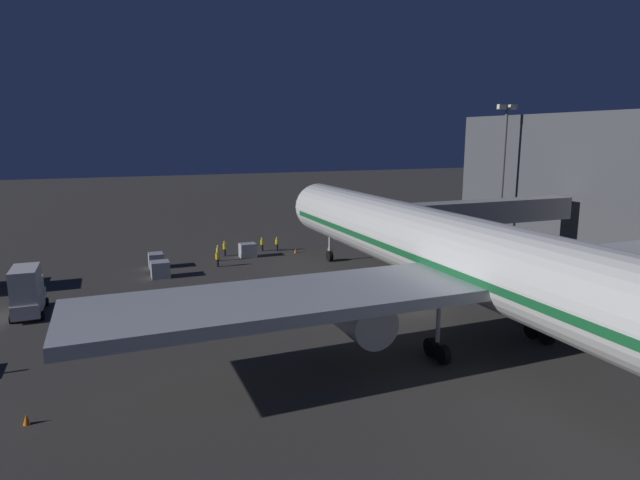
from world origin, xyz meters
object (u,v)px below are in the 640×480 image
(airliner_at_gate, at_px, (498,269))
(ground_crew_by_belt_loader, at_px, (277,243))
(ground_crew_marshaller_fwd, at_px, (225,248))
(ground_crew_under_port_wing, at_px, (262,244))
(ground_crew_near_nose_gear, at_px, (218,252))
(traffic_cone_wingtip_svc_side, at_px, (26,419))
(catering_truck, at_px, (27,291))
(baggage_container_mid_row, at_px, (248,250))
(traffic_cone_nose_starboard, at_px, (295,251))
(ground_crew_by_tug, at_px, (217,258))
(baggage_container_near_belt, at_px, (156,261))
(traffic_cone_nose_port, at_px, (329,248))
(jet_bridge, at_px, (466,213))
(baggage_container_far_row, at_px, (160,269))
(apron_floodlight_mast, at_px, (503,164))

(airliner_at_gate, relative_size, ground_crew_by_belt_loader, 39.14)
(ground_crew_marshaller_fwd, bearing_deg, ground_crew_under_port_wing, -167.71)
(ground_crew_near_nose_gear, relative_size, traffic_cone_wingtip_svc_side, 3.35)
(catering_truck, bearing_deg, baggage_container_mid_row, -147.51)
(ground_crew_by_belt_loader, distance_m, traffic_cone_nose_starboard, 2.70)
(ground_crew_near_nose_gear, bearing_deg, ground_crew_by_belt_loader, -161.28)
(ground_crew_near_nose_gear, height_order, ground_crew_by_tug, ground_crew_near_nose_gear)
(baggage_container_near_belt, xyz_separation_m, ground_crew_by_belt_loader, (-14.67, -3.30, 0.16))
(ground_crew_marshaller_fwd, xyz_separation_m, traffic_cone_wingtip_svc_side, (16.97, 33.48, -0.73))
(baggage_container_mid_row, distance_m, ground_crew_near_nose_gear, 3.69)
(airliner_at_gate, distance_m, ground_crew_marshaller_fwd, 36.66)
(ground_crew_near_nose_gear, xyz_separation_m, ground_crew_marshaller_fwd, (-1.21, -2.20, -0.01))
(ground_crew_under_port_wing, bearing_deg, ground_crew_marshaller_fwd, 12.29)
(ground_crew_by_tug, xyz_separation_m, traffic_cone_nose_port, (-14.58, -3.41, -0.72))
(jet_bridge, bearing_deg, baggage_container_near_belt, -19.88)
(baggage_container_far_row, height_order, ground_crew_by_tug, ground_crew_by_tug)
(jet_bridge, xyz_separation_m, baggage_container_near_belt, (31.53, -11.40, -4.97))
(apron_floodlight_mast, bearing_deg, baggage_container_near_belt, -2.91)
(apron_floodlight_mast, height_order, traffic_cone_nose_starboard, apron_floodlight_mast)
(jet_bridge, bearing_deg, baggage_container_mid_row, -31.16)
(catering_truck, distance_m, ground_crew_by_belt_loader, 29.84)
(jet_bridge, relative_size, ground_crew_by_belt_loader, 13.82)
(baggage_container_mid_row, relative_size, traffic_cone_nose_port, 3.40)
(ground_crew_by_belt_loader, bearing_deg, baggage_container_near_belt, 12.68)
(jet_bridge, height_order, ground_crew_by_belt_loader, jet_bridge)
(apron_floodlight_mast, xyz_separation_m, traffic_cone_wingtip_svc_side, (53.01, 28.38, -10.14))
(catering_truck, relative_size, traffic_cone_wingtip_svc_side, 9.79)
(ground_crew_marshaller_fwd, bearing_deg, airliner_at_gate, 106.86)
(ground_crew_by_belt_loader, relative_size, traffic_cone_wingtip_svc_side, 3.20)
(baggage_container_near_belt, xyz_separation_m, baggage_container_mid_row, (-10.47, -1.33, 0.01))
(baggage_container_near_belt, xyz_separation_m, ground_crew_marshaller_fwd, (-8.07, -2.85, 0.20))
(apron_floodlight_mast, bearing_deg, ground_crew_under_port_wing, -11.19)
(apron_floodlight_mast, bearing_deg, airliner_at_gate, 49.35)
(ground_crew_near_nose_gear, bearing_deg, airliner_at_gate, 109.84)
(catering_truck, distance_m, traffic_cone_nose_starboard, 30.45)
(jet_bridge, xyz_separation_m, apron_floodlight_mast, (-12.58, -9.16, 4.64))
(airliner_at_gate, bearing_deg, apron_floodlight_mast, -130.65)
(ground_crew_under_port_wing, xyz_separation_m, traffic_cone_nose_starboard, (-3.46, 2.57, -0.67))
(ground_crew_by_tug, distance_m, traffic_cone_nose_port, 14.99)
(airliner_at_gate, height_order, ground_crew_by_tug, airliner_at_gate)
(ground_crew_under_port_wing, relative_size, ground_crew_by_tug, 0.96)
(jet_bridge, distance_m, ground_crew_near_nose_gear, 27.88)
(baggage_container_far_row, bearing_deg, airliner_at_gate, 123.90)
(ground_crew_by_belt_loader, bearing_deg, traffic_cone_wingtip_svc_side, 55.21)
(baggage_container_far_row, relative_size, traffic_cone_nose_port, 3.31)
(baggage_container_mid_row, xyz_separation_m, baggage_container_far_row, (10.44, 5.63, 0.01))
(ground_crew_near_nose_gear, bearing_deg, traffic_cone_wingtip_svc_side, 63.27)
(baggage_container_mid_row, distance_m, traffic_cone_wingtip_svc_side, 37.37)
(catering_truck, bearing_deg, traffic_cone_wingtip_svc_side, 95.87)
(ground_crew_by_belt_loader, distance_m, ground_crew_under_port_wing, 1.83)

